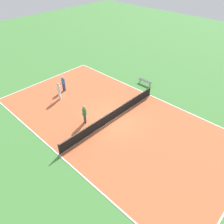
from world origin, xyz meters
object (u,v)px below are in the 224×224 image
tennis_ball_right_alley (79,77)px  tennis_ball_midcourt (126,107)px  tennis_net (112,115)px  player_near_blue (63,83)px  player_near_white (59,90)px  player_far_green (84,113)px  bench (145,81)px  tennis_ball_far_baseline (12,110)px

tennis_ball_right_alley → tennis_ball_midcourt: bearing=85.0°
tennis_net → player_near_blue: player_near_blue is taller
player_near_blue → tennis_ball_midcourt: 7.29m
player_near_blue → tennis_ball_right_alley: size_ratio=25.05×
player_near_white → player_near_blue: player_near_white is taller
tennis_net → player_far_green: size_ratio=6.57×
bench → player_near_blue: player_near_blue is taller
tennis_net → tennis_ball_midcourt: bearing=-171.5°
bench → player_near_blue: size_ratio=0.97×
tennis_ball_right_alley → tennis_ball_midcourt: same height
player_far_green → tennis_ball_midcourt: size_ratio=25.47×
tennis_net → bench: bearing=-166.3°
tennis_net → player_far_green: (1.88, -1.47, 0.48)m
tennis_net → tennis_ball_right_alley: (-3.12, -8.36, -0.48)m
tennis_ball_far_baseline → tennis_ball_midcourt: size_ratio=1.00×
bench → tennis_net: bearing=-76.3°
player_far_green → tennis_ball_midcourt: player_far_green is taller
bench → player_near_white: 9.53m
tennis_net → tennis_ball_midcourt: (-2.42, -0.36, -0.48)m
bench → tennis_ball_midcourt: bearing=-73.8°
tennis_ball_right_alley → tennis_ball_far_baseline: same height
tennis_net → player_near_blue: bearing=-90.9°
bench → tennis_ball_right_alley: size_ratio=24.33×
bench → player_near_blue: (7.15, -5.45, 0.61)m
tennis_net → tennis_ball_far_baseline: 9.65m
tennis_net → player_near_blue: size_ratio=6.67×
bench → tennis_ball_midcourt: bench is taller
player_near_blue → bench: bearing=28.8°
player_far_green → tennis_ball_far_baseline: (3.59, -6.46, -0.97)m
player_far_green → tennis_ball_right_alley: bearing=-171.9°
player_near_white → player_near_blue: bearing=-0.9°
player_far_green → tennis_ball_far_baseline: bearing=-106.9°
player_near_white → bench: bearing=-67.5°
tennis_ball_midcourt → player_near_blue: bearing=-71.4°
tennis_ball_far_baseline → tennis_ball_midcourt: (-7.88, 7.57, 0.00)m
player_far_green → tennis_ball_far_baseline: player_far_green is taller
player_near_blue → tennis_ball_far_baseline: size_ratio=25.05×
player_near_white → tennis_ball_midcourt: (-3.57, 5.83, -1.03)m
player_near_blue → tennis_ball_midcourt: (-2.31, 6.85, -0.94)m
tennis_ball_far_baseline → tennis_net: bearing=124.6°
player_near_white → tennis_ball_far_baseline: size_ratio=26.82×
tennis_net → tennis_ball_far_baseline: size_ratio=167.21×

